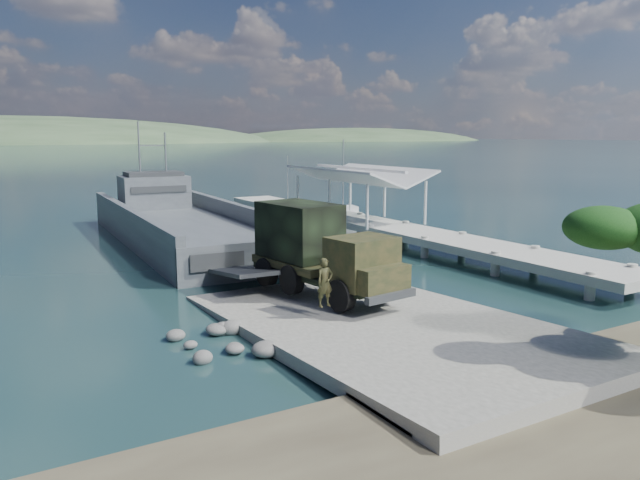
% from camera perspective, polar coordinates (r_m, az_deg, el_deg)
% --- Properties ---
extents(ground, '(1400.00, 1400.00, 0.00)m').
position_cam_1_polar(ground, '(25.87, 4.43, -7.87)').
color(ground, '#18383A').
rests_on(ground, ground).
extents(boat_ramp, '(10.00, 18.00, 0.50)m').
position_cam_1_polar(boat_ramp, '(25.02, 5.77, -7.91)').
color(boat_ramp, slate).
rests_on(boat_ramp, ground).
extents(shoreline_rocks, '(3.20, 5.60, 0.90)m').
position_cam_1_polar(shoreline_rocks, '(23.48, -8.97, -9.82)').
color(shoreline_rocks, '#51514F').
rests_on(shoreline_rocks, ground).
extents(distant_headlands, '(1000.00, 240.00, 48.00)m').
position_cam_1_polar(distant_headlands, '(583.73, -24.64, 8.06)').
color(distant_headlands, '#314A2E').
rests_on(distant_headlands, ground).
extents(pier, '(6.40, 44.00, 6.10)m').
position_cam_1_polar(pier, '(47.90, 4.28, 2.23)').
color(pier, '#AEAEA4').
rests_on(pier, ground).
extents(landing_craft, '(9.72, 32.49, 9.54)m').
position_cam_1_polar(landing_craft, '(46.24, -12.28, 0.75)').
color(landing_craft, '#444B51').
rests_on(landing_craft, ground).
extents(military_truck, '(3.76, 8.99, 4.05)m').
position_cam_1_polar(military_truck, '(28.73, -0.11, -0.89)').
color(military_truck, black).
rests_on(military_truck, boat_ramp).
extents(soldier, '(0.73, 0.48, 1.98)m').
position_cam_1_polar(soldier, '(25.24, 0.45, -4.76)').
color(soldier, black).
rests_on(soldier, boat_ramp).
extents(sailboat_near, '(3.12, 6.40, 7.50)m').
position_cam_1_polar(sailboat_near, '(58.04, 2.17, 2.37)').
color(sailboat_near, silver).
rests_on(sailboat_near, ground).
extents(sailboat_far, '(1.68, 4.76, 5.70)m').
position_cam_1_polar(sailboat_far, '(66.50, -2.90, 3.21)').
color(sailboat_far, silver).
rests_on(sailboat_far, ground).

